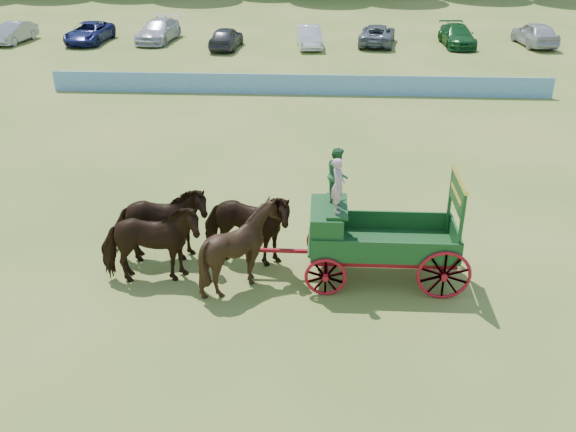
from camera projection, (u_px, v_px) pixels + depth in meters
The scene contains 8 objects.
ground at pixel (310, 279), 17.41m from camera, with size 160.00×160.00×0.00m, color #9C9046.
horse_lead_left at pixel (150, 245), 16.78m from camera, with size 1.23×2.70×2.28m, color black.
horse_lead_right at pixel (160, 225), 17.76m from camera, with size 1.23×2.70×2.28m, color black.
horse_wheel_left at pixel (241, 247), 16.66m from camera, with size 1.84×2.07×2.28m, color black.
horse_wheel_right at pixel (246, 228), 17.64m from camera, with size 1.23×2.70×2.28m, color black.
farm_dray at pixel (356, 225), 16.84m from camera, with size 5.99×2.00×3.59m.
sponsor_banner at pixel (299, 85), 33.30m from camera, with size 26.00×0.08×1.05m, color #206CAF.
parked_cars at pixel (269, 34), 44.36m from camera, with size 47.29×7.07×1.62m.
Camera 1 is at (0.21, -14.81, 9.33)m, focal length 40.00 mm.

